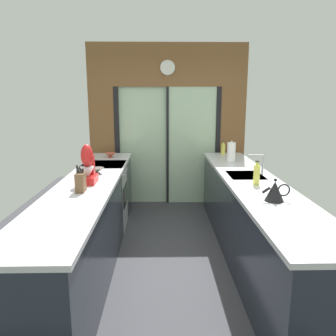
{
  "coord_description": "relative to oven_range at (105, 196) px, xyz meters",
  "views": [
    {
      "loc": [
        -0.11,
        -3.26,
        1.81
      ],
      "look_at": [
        -0.02,
        0.79,
        0.96
      ],
      "focal_mm": 35.44,
      "sensor_mm": 36.0,
      "label": 1
    }
  ],
  "objects": [
    {
      "name": "back_wall_unit",
      "position": [
        0.91,
        1.15,
        1.07
      ],
      "size": [
        2.64,
        0.12,
        2.7
      ],
      "color": "brown",
      "rests_on": "ground_plane"
    },
    {
      "name": "left_counter_run",
      "position": [
        -0.0,
        -1.12,
        0.01
      ],
      "size": [
        0.62,
        3.8,
        0.92
      ],
      "color": "#1E232D",
      "rests_on": "ground_plane"
    },
    {
      "name": "soap_bottle_far",
      "position": [
        1.8,
        0.76,
        0.56
      ],
      "size": [
        0.06,
        0.06,
        0.22
      ],
      "color": "#D1CC4C",
      "rests_on": "right_counter_run"
    },
    {
      "name": "right_counter_run",
      "position": [
        1.82,
        -0.95,
        0.01
      ],
      "size": [
        0.62,
        3.8,
        0.92
      ],
      "color": "#1E232D",
      "rests_on": "ground_plane"
    },
    {
      "name": "ground_plane",
      "position": [
        0.91,
        -0.65,
        -0.47
      ],
      "size": [
        5.04,
        7.6,
        0.02
      ],
      "primitive_type": "cube",
      "color": "#38383D"
    },
    {
      "name": "soap_bottle_near",
      "position": [
        1.8,
        -1.15,
        0.57
      ],
      "size": [
        0.07,
        0.07,
        0.26
      ],
      "color": "#D1CC4C",
      "rests_on": "right_counter_run"
    },
    {
      "name": "sink_faucet",
      "position": [
        1.96,
        -0.7,
        0.63
      ],
      "size": [
        0.19,
        0.02,
        0.25
      ],
      "color": "#B7BABC",
      "rests_on": "right_counter_run"
    },
    {
      "name": "knife_block",
      "position": [
        0.02,
        -1.39,
        0.56
      ],
      "size": [
        0.08,
        0.14,
        0.26
      ],
      "color": "brown",
      "rests_on": "left_counter_run"
    },
    {
      "name": "oven_range",
      "position": [
        0.0,
        0.0,
        0.0
      ],
      "size": [
        0.6,
        0.6,
        0.92
      ],
      "color": "#B7BABC",
      "rests_on": "ground_plane"
    },
    {
      "name": "stand_mixer",
      "position": [
        0.02,
        -1.05,
        0.63
      ],
      "size": [
        0.17,
        0.27,
        0.42
      ],
      "color": "red",
      "rests_on": "left_counter_run"
    },
    {
      "name": "mixing_bowl_near",
      "position": [
        0.02,
        -0.6,
        0.5
      ],
      "size": [
        0.18,
        0.18,
        0.07
      ],
      "color": "#514C47",
      "rests_on": "left_counter_run"
    },
    {
      "name": "paper_towel_roll",
      "position": [
        1.8,
        0.13,
        0.6
      ],
      "size": [
        0.13,
        0.13,
        0.31
      ],
      "color": "#B7BABC",
      "rests_on": "right_counter_run"
    },
    {
      "name": "kettle",
      "position": [
        1.8,
        -1.72,
        0.55
      ],
      "size": [
        0.25,
        0.17,
        0.21
      ],
      "color": "black",
      "rests_on": "right_counter_run"
    },
    {
      "name": "mixing_bowl_far",
      "position": [
        0.02,
        0.51,
        0.5
      ],
      "size": [
        0.18,
        0.18,
        0.07
      ],
      "color": "#BC4C38",
      "rests_on": "left_counter_run"
    }
  ]
}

